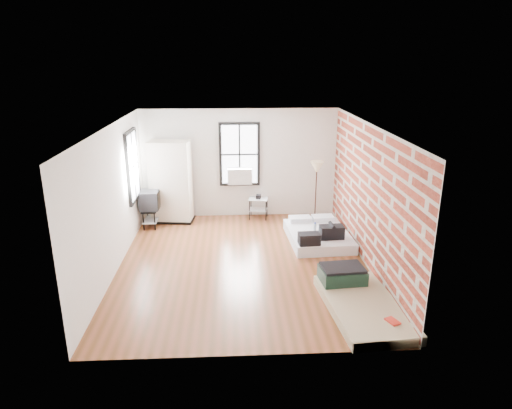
{
  "coord_description": "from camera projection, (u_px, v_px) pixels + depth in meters",
  "views": [
    {
      "loc": [
        -0.18,
        -8.48,
        4.06
      ],
      "look_at": [
        0.28,
        0.3,
        1.17
      ],
      "focal_mm": 32.0,
      "sensor_mm": 36.0,
      "label": 1
    }
  ],
  "objects": [
    {
      "name": "mattress_main",
      "position": [
        318.0,
        235.0,
        10.4
      ],
      "size": [
        1.42,
        1.86,
        0.57
      ],
      "rotation": [
        0.0,
        0.0,
        0.06
      ],
      "color": "white",
      "rests_on": "ground"
    },
    {
      "name": "mattress_bare",
      "position": [
        358.0,
        299.0,
        7.71
      ],
      "size": [
        1.32,
        2.22,
        0.46
      ],
      "rotation": [
        0.0,
        0.0,
        0.09
      ],
      "color": "tan",
      "rests_on": "ground"
    },
    {
      "name": "side_table",
      "position": [
        258.0,
        203.0,
        11.79
      ],
      "size": [
        0.54,
        0.46,
        0.64
      ],
      "rotation": [
        0.0,
        0.0,
        -0.16
      ],
      "color": "black",
      "rests_on": "ground"
    },
    {
      "name": "floor_lamp",
      "position": [
        317.0,
        170.0,
        11.53
      ],
      "size": [
        0.32,
        0.32,
        1.51
      ],
      "color": "#321B10",
      "rests_on": "ground"
    },
    {
      "name": "wardrobe",
      "position": [
        171.0,
        182.0,
        11.43
      ],
      "size": [
        1.11,
        0.72,
        2.06
      ],
      "rotation": [
        0.0,
        0.0,
        -0.12
      ],
      "color": "black",
      "rests_on": "ground"
    },
    {
      "name": "room_shell",
      "position": [
        253.0,
        177.0,
        9.14
      ],
      "size": [
        5.02,
        6.02,
        2.8
      ],
      "color": "silver",
      "rests_on": "ground"
    },
    {
      "name": "tv_stand",
      "position": [
        150.0,
        201.0,
        11.15
      ],
      "size": [
        0.47,
        0.66,
        0.92
      ],
      "rotation": [
        0.0,
        0.0,
        -0.01
      ],
      "color": "black",
      "rests_on": "ground"
    },
    {
      "name": "ground",
      "position": [
        243.0,
        264.0,
        9.32
      ],
      "size": [
        6.0,
        6.0,
        0.0
      ],
      "primitive_type": "plane",
      "color": "brown",
      "rests_on": "ground"
    }
  ]
}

